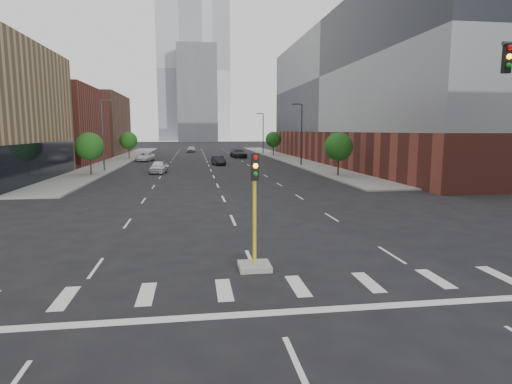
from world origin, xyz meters
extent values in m
cube|color=gray|center=(-15.00, 74.00, 0.07)|extent=(5.00, 92.00, 0.15)
cube|color=gray|center=(15.00, 74.00, 0.07)|extent=(5.00, 92.00, 0.15)
cube|color=brown|center=(-27.50, 66.00, 6.00)|extent=(20.00, 22.00, 12.00)
cube|color=brown|center=(-27.50, 92.00, 6.50)|extent=(20.00, 24.00, 13.00)
cube|color=brown|center=(29.50, 60.00, 2.50)|extent=(24.00, 70.00, 5.00)
cube|color=slate|center=(29.50, 60.00, 13.50)|extent=(24.00, 70.00, 17.00)
cube|color=#B2B7BC|center=(-8.00, 220.00, 35.00)|extent=(22.00, 22.00, 70.00)
cube|color=#B2B7BC|center=(10.00, 260.00, 40.00)|extent=(20.00, 20.00, 80.00)
cube|color=slate|center=(0.00, 200.00, 22.00)|extent=(18.00, 18.00, 44.00)
cube|color=#999993|center=(0.00, 9.00, 0.10)|extent=(1.20, 1.20, 0.20)
cylinder|color=gold|center=(0.00, 9.00, 1.80)|extent=(0.14, 0.14, 3.20)
cube|color=black|center=(0.00, 8.82, 3.90)|extent=(0.28, 0.18, 1.00)
sphere|color=red|center=(0.00, 8.72, 4.25)|extent=(0.18, 0.18, 0.18)
sphere|color=orange|center=(0.00, 8.72, 3.95)|extent=(0.18, 0.18, 0.18)
sphere|color=#0C7F19|center=(0.00, 8.72, 3.65)|extent=(0.18, 0.18, 0.18)
cube|color=black|center=(8.70, 7.50, 7.70)|extent=(0.28, 0.18, 1.00)
sphere|color=red|center=(8.70, 7.38, 8.05)|extent=(0.18, 0.18, 0.18)
sphere|color=orange|center=(8.70, 7.38, 7.75)|extent=(0.18, 0.18, 0.18)
sphere|color=#0C7F19|center=(8.70, 7.38, 7.45)|extent=(0.18, 0.18, 0.18)
cylinder|color=#2D2D30|center=(13.50, 55.00, 4.50)|extent=(0.20, 0.20, 9.00)
cube|color=#2D2D30|center=(12.70, 55.00, 9.00)|extent=(1.40, 0.22, 0.15)
cylinder|color=#2D2D30|center=(13.50, 90.00, 4.50)|extent=(0.20, 0.20, 9.00)
cube|color=#2D2D30|center=(12.70, 90.00, 9.00)|extent=(1.40, 0.22, 0.15)
cylinder|color=#2D2D30|center=(-13.50, 50.00, 4.50)|extent=(0.20, 0.20, 9.00)
cube|color=#2D2D30|center=(-12.70, 50.00, 9.00)|extent=(1.40, 0.22, 0.15)
cylinder|color=#382619|center=(-14.00, 45.00, 1.02)|extent=(0.20, 0.20, 1.75)
sphere|color=#154C14|center=(-14.00, 45.00, 3.40)|extent=(3.20, 3.20, 3.20)
cylinder|color=#382619|center=(-14.00, 75.00, 1.02)|extent=(0.20, 0.20, 1.75)
sphere|color=#154C14|center=(-14.00, 75.00, 3.40)|extent=(3.20, 3.20, 3.20)
cylinder|color=#382619|center=(14.00, 40.00, 1.02)|extent=(0.20, 0.20, 1.75)
sphere|color=#154C14|center=(14.00, 40.00, 3.40)|extent=(3.20, 3.20, 3.20)
cylinder|color=#382619|center=(14.00, 80.00, 1.02)|extent=(0.20, 0.20, 1.75)
sphere|color=#154C14|center=(14.00, 80.00, 3.40)|extent=(3.20, 3.20, 3.20)
imported|color=silver|center=(-6.52, 47.13, 0.76)|extent=(2.21, 4.63, 1.53)
imported|color=black|center=(1.50, 58.72, 0.71)|extent=(2.13, 4.46, 1.41)
imported|color=silver|center=(-10.50, 69.01, 0.74)|extent=(3.21, 5.63, 1.48)
imported|color=black|center=(6.34, 75.80, 0.85)|extent=(3.15, 6.13, 1.70)
imported|color=silver|center=(-2.74, 98.29, 0.74)|extent=(2.26, 4.53, 1.48)
camera|label=1|loc=(-2.20, -6.50, 5.21)|focal=30.00mm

